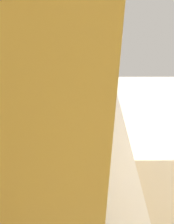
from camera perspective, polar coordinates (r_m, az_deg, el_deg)
name	(u,v)px	position (r m, az deg, el deg)	size (l,w,h in m)	color
wall_back	(40,74)	(1.66, -12.88, 10.28)	(3.90, 0.12, 2.75)	#E7CD7B
counter_run	(88,193)	(1.91, 0.40, -21.35)	(2.99, 0.66, 0.89)	#F3CE76
upper_cabinets	(59,11)	(1.11, -7.60, 25.90)	(1.70, 0.34, 0.65)	#ECC875
oven_range	(88,92)	(3.29, 0.23, 5.61)	(0.65, 0.65, 1.07)	#B7BABF
microwave	(86,81)	(2.28, -0.19, 8.41)	(0.50, 0.34, 0.29)	#B7BABF
bowl	(92,126)	(1.78, 1.52, -4.00)	(0.17, 0.17, 0.05)	gold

